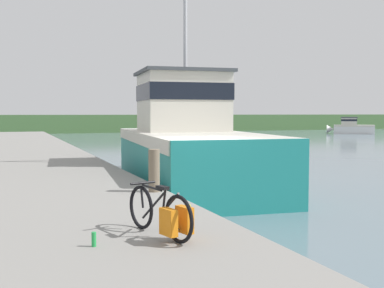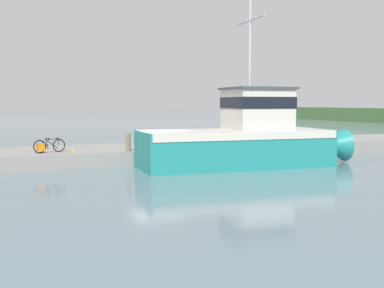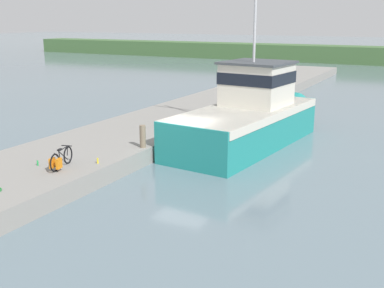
{
  "view_description": "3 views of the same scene",
  "coord_description": "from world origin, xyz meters",
  "px_view_note": "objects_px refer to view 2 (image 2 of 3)",
  "views": [
    {
      "loc": [
        -4.95,
        -11.89,
        2.64
      ],
      "look_at": [
        -0.36,
        -0.02,
        1.82
      ],
      "focal_mm": 45.0,
      "sensor_mm": 36.0,
      "label": 1
    },
    {
      "loc": [
        23.58,
        -8.56,
        3.44
      ],
      "look_at": [
        -0.07,
        2.18,
        1.19
      ],
      "focal_mm": 45.0,
      "sensor_mm": 36.0,
      "label": 2
    },
    {
      "loc": [
        10.01,
        -18.45,
        6.43
      ],
      "look_at": [
        0.43,
        -0.18,
        1.0
      ],
      "focal_mm": 45.0,
      "sensor_mm": 36.0,
      "label": 3
    }
  ],
  "objects_px": {
    "water_bottle_by_bike": "(42,149)",
    "fishing_boat_main": "(245,137)",
    "water_bottle_on_curb": "(73,151)",
    "bicycle_touring": "(47,146)",
    "mooring_post": "(128,142)"
  },
  "relations": [
    {
      "from": "water_bottle_by_bike",
      "to": "fishing_boat_main",
      "type": "bearing_deg",
      "value": 62.69
    },
    {
      "from": "mooring_post",
      "to": "fishing_boat_main",
      "type": "bearing_deg",
      "value": 62.36
    },
    {
      "from": "water_bottle_on_curb",
      "to": "water_bottle_by_bike",
      "type": "height_order",
      "value": "water_bottle_on_curb"
    },
    {
      "from": "water_bottle_on_curb",
      "to": "water_bottle_by_bike",
      "type": "bearing_deg",
      "value": -145.6
    },
    {
      "from": "water_bottle_on_curb",
      "to": "bicycle_touring",
      "type": "bearing_deg",
      "value": -125.15
    },
    {
      "from": "bicycle_touring",
      "to": "water_bottle_by_bike",
      "type": "distance_m",
      "value": 1.11
    },
    {
      "from": "fishing_boat_main",
      "to": "water_bottle_on_curb",
      "type": "distance_m",
      "value": 9.17
    },
    {
      "from": "bicycle_touring",
      "to": "fishing_boat_main",
      "type": "bearing_deg",
      "value": 52.7
    },
    {
      "from": "bicycle_touring",
      "to": "mooring_post",
      "type": "height_order",
      "value": "mooring_post"
    },
    {
      "from": "bicycle_touring",
      "to": "water_bottle_by_bike",
      "type": "xyz_separation_m",
      "value": [
        -1.07,
        -0.1,
        -0.25
      ]
    },
    {
      "from": "fishing_boat_main",
      "to": "mooring_post",
      "type": "relative_size",
      "value": 12.05
    },
    {
      "from": "fishing_boat_main",
      "to": "water_bottle_on_curb",
      "type": "height_order",
      "value": "fishing_boat_main"
    },
    {
      "from": "water_bottle_by_bike",
      "to": "water_bottle_on_curb",
      "type": "bearing_deg",
      "value": 34.4
    },
    {
      "from": "fishing_boat_main",
      "to": "mooring_post",
      "type": "bearing_deg",
      "value": -111.69
    },
    {
      "from": "fishing_boat_main",
      "to": "water_bottle_on_curb",
      "type": "bearing_deg",
      "value": -104.4
    }
  ]
}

